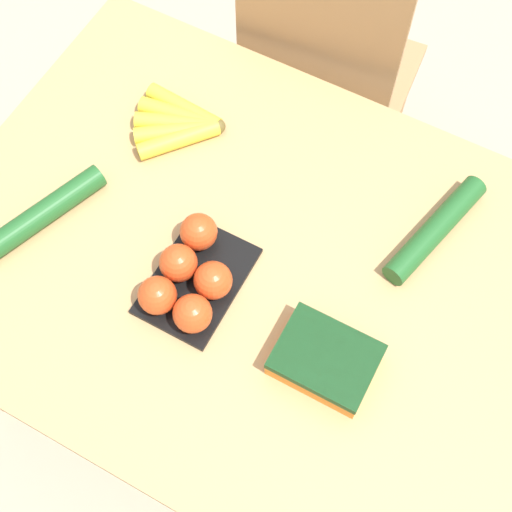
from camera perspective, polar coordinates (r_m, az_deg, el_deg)
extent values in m
plane|color=#B7A88E|center=(2.07, 0.00, -9.34)|extent=(12.00, 12.00, 0.00)
cube|color=tan|center=(1.39, 0.00, -0.81)|extent=(1.27, 0.93, 0.03)
cylinder|color=tan|center=(2.06, -8.91, 10.75)|extent=(0.06, 0.06, 0.71)
cube|color=tan|center=(2.03, 6.12, 14.06)|extent=(0.45, 0.44, 0.03)
cube|color=tan|center=(1.70, 4.75, 15.62)|extent=(0.39, 0.06, 0.53)
cylinder|color=tan|center=(2.29, 11.37, 11.87)|extent=(0.04, 0.04, 0.43)
cylinder|color=tan|center=(2.34, 2.81, 14.81)|extent=(0.04, 0.04, 0.43)
cylinder|color=tan|center=(2.10, 8.52, 5.22)|extent=(0.04, 0.04, 0.43)
cylinder|color=tan|center=(2.15, -0.60, 8.50)|extent=(0.04, 0.04, 0.43)
sphere|color=brown|center=(1.53, -3.06, 10.31)|extent=(0.03, 0.03, 0.03)
cylinder|color=yellow|center=(1.56, -5.79, 11.69)|extent=(0.18, 0.05, 0.04)
cylinder|color=yellow|center=(1.55, -6.17, 11.13)|extent=(0.18, 0.06, 0.04)
cylinder|color=yellow|center=(1.54, -6.37, 10.52)|extent=(0.18, 0.10, 0.04)
cylinder|color=yellow|center=(1.53, -6.39, 9.88)|extent=(0.16, 0.13, 0.04)
cylinder|color=yellow|center=(1.51, -6.22, 9.26)|extent=(0.14, 0.16, 0.04)
cube|color=black|center=(1.36, -4.72, -1.98)|extent=(0.16, 0.23, 0.01)
sphere|color=#DB4C1E|center=(1.32, -7.90, -3.14)|extent=(0.07, 0.07, 0.07)
sphere|color=#DB4C1E|center=(1.29, -5.10, -4.60)|extent=(0.07, 0.07, 0.07)
sphere|color=#DB4C1E|center=(1.34, -6.23, -0.56)|extent=(0.07, 0.07, 0.07)
sphere|color=#DB4C1E|center=(1.32, -3.46, -1.95)|extent=(0.07, 0.07, 0.07)
sphere|color=#DB4C1E|center=(1.36, -4.61, 1.94)|extent=(0.07, 0.07, 0.07)
cube|color=orange|center=(1.29, 5.58, -8.25)|extent=(0.17, 0.13, 0.05)
cube|color=#19471E|center=(1.27, 5.65, -8.01)|extent=(0.18, 0.14, 0.02)
cylinder|color=#236028|center=(1.47, -16.68, 3.27)|extent=(0.14, 0.27, 0.05)
cylinder|color=#236028|center=(1.43, 14.16, 2.08)|extent=(0.11, 0.28, 0.05)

